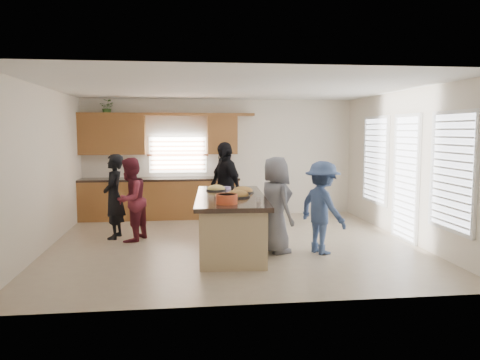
{
  "coord_description": "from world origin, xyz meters",
  "views": [
    {
      "loc": [
        -0.89,
        -8.29,
        2.04
      ],
      "look_at": [
        0.15,
        0.16,
        1.15
      ],
      "focal_mm": 35.0,
      "sensor_mm": 36.0,
      "label": 1
    }
  ],
  "objects": [
    {
      "name": "woman_left_back",
      "position": [
        -2.19,
        0.73,
        0.8
      ],
      "size": [
        0.45,
        0.63,
        1.61
      ],
      "primitive_type": "imported",
      "rotation": [
        0.0,
        0.0,
        -1.69
      ],
      "color": "black",
      "rests_on": "ground"
    },
    {
      "name": "salad_bowl",
      "position": [
        -0.24,
        -1.35,
        1.03
      ],
      "size": [
        0.33,
        0.33,
        0.15
      ],
      "color": "#E05128",
      "rests_on": "island"
    },
    {
      "name": "plate_stack",
      "position": [
        -0.09,
        0.45,
        0.97
      ],
      "size": [
        0.19,
        0.19,
        0.04
      ],
      "primitive_type": "cylinder",
      "color": "#B597DC",
      "rests_on": "island"
    },
    {
      "name": "platter_back",
      "position": [
        -0.28,
        0.27,
        0.98
      ],
      "size": [
        0.38,
        0.38,
        0.15
      ],
      "color": "black",
      "rests_on": "island"
    },
    {
      "name": "clear_cup",
      "position": [
        0.26,
        -1.28,
        0.99
      ],
      "size": [
        0.08,
        0.08,
        0.09
      ],
      "primitive_type": "cylinder",
      "color": "white",
      "rests_on": "island"
    },
    {
      "name": "flower_vase",
      "position": [
        -0.03,
        0.81,
        1.17
      ],
      "size": [
        0.14,
        0.14,
        0.42
      ],
      "color": "silver",
      "rests_on": "island"
    },
    {
      "name": "woman_left_mid",
      "position": [
        -1.86,
        0.46,
        0.78
      ],
      "size": [
        0.83,
        0.92,
        1.56
      ],
      "primitive_type": "imported",
      "rotation": [
        0.0,
        0.0,
        -1.97
      ],
      "color": "maroon",
      "rests_on": "ground"
    },
    {
      "name": "room_shell",
      "position": [
        0.0,
        0.0,
        1.9
      ],
      "size": [
        6.52,
        6.02,
        2.81
      ],
      "color": "silver",
      "rests_on": "ground"
    },
    {
      "name": "woman_right_front",
      "position": [
        0.65,
        -0.66,
        0.81
      ],
      "size": [
        0.75,
        0.92,
        1.62
      ],
      "primitive_type": "imported",
      "rotation": [
        0.0,
        0.0,
        1.91
      ],
      "color": "slate",
      "rests_on": "ground"
    },
    {
      "name": "woman_left_front",
      "position": [
        -0.06,
        0.88,
        0.92
      ],
      "size": [
        0.84,
        1.16,
        1.83
      ],
      "primitive_type": "imported",
      "rotation": [
        0.0,
        0.0,
        -1.15
      ],
      "color": "black",
      "rests_on": "ground"
    },
    {
      "name": "platter_mid",
      "position": [
        0.17,
        -0.08,
        0.98
      ],
      "size": [
        0.4,
        0.4,
        0.16
      ],
      "color": "black",
      "rests_on": "island"
    },
    {
      "name": "floor",
      "position": [
        0.0,
        0.0,
        0.0
      ],
      "size": [
        6.5,
        6.5,
        0.0
      ],
      "primitive_type": "plane",
      "color": "tan",
      "rests_on": "ground"
    },
    {
      "name": "potted_plant",
      "position": [
        -2.59,
        2.82,
        2.58
      ],
      "size": [
        0.39,
        0.36,
        0.36
      ],
      "primitive_type": "imported",
      "rotation": [
        0.0,
        0.0,
        -0.28
      ],
      "color": "#3E692A",
      "rests_on": "back_cabinetry"
    },
    {
      "name": "island",
      "position": [
        -0.09,
        -0.44,
        0.45
      ],
      "size": [
        1.32,
        2.77,
        0.95
      ],
      "rotation": [
        0.0,
        0.0,
        -0.06
      ],
      "color": "tan",
      "rests_on": "ground"
    },
    {
      "name": "woman_right_back",
      "position": [
        1.41,
        -0.82,
        0.77
      ],
      "size": [
        0.94,
        1.15,
        1.55
      ],
      "primitive_type": "imported",
      "rotation": [
        0.0,
        0.0,
        2.0
      ],
      "color": "#344871",
      "rests_on": "ground"
    },
    {
      "name": "right_wall_glazing",
      "position": [
        3.22,
        -0.13,
        1.34
      ],
      "size": [
        0.06,
        4.0,
        2.25
      ],
      "color": "white",
      "rests_on": "ground"
    },
    {
      "name": "back_cabinetry",
      "position": [
        -1.47,
        2.73,
        0.91
      ],
      "size": [
        4.08,
        0.66,
        2.46
      ],
      "color": "#935F2B",
      "rests_on": "ground"
    },
    {
      "name": "platter_front",
      "position": [
        0.01,
        -0.62,
        0.98
      ],
      "size": [
        0.43,
        0.43,
        0.17
      ],
      "color": "black",
      "rests_on": "island"
    }
  ]
}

